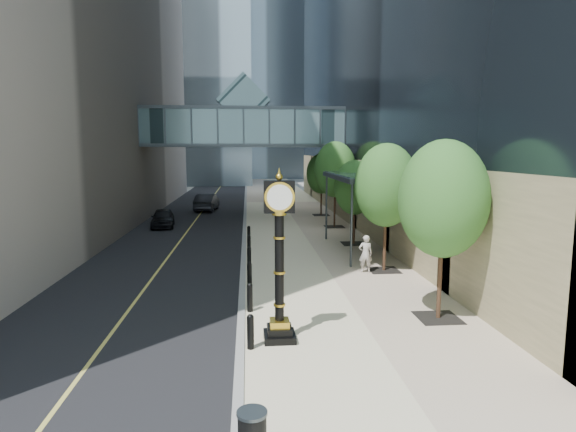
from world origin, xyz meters
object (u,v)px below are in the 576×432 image
object	(u,v)px
street_clock	(279,269)
car_near	(163,218)
pedestrian	(366,254)
car_far	(207,202)

from	to	relation	value
street_clock	car_near	size ratio (longest dim) A/B	1.24
pedestrian	car_near	bearing A→B (deg)	-48.26
street_clock	pedestrian	size ratio (longest dim) A/B	2.84
pedestrian	car_far	xyz separation A→B (m)	(-9.23, 24.13, -0.12)
car_near	pedestrian	bearing A→B (deg)	-57.50
street_clock	pedestrian	bearing A→B (deg)	59.18
pedestrian	car_near	world-z (taller)	pedestrian
pedestrian	car_near	distance (m)	18.59
street_clock	car_near	xyz separation A→B (m)	(-7.18, 22.15, -1.51)
car_near	car_far	distance (m)	9.95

